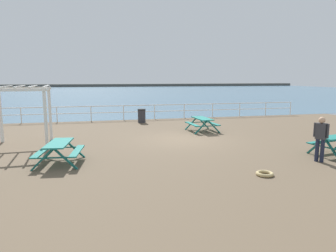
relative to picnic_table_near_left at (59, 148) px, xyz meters
The scene contains 10 objects.
ground_plane 6.48m from the picnic_table_near_left, 30.12° to the left, with size 30.00×24.00×0.20m, color brown.
sea_band 56.26m from the picnic_table_near_left, 84.32° to the left, with size 142.00×90.00×0.01m, color #476B84.
distant_shoreline 99.14m from the picnic_table_near_left, 86.78° to the left, with size 142.00×6.00×1.80m, color #4C4C47.
seaward_railing 12.32m from the picnic_table_near_left, 63.10° to the left, with size 23.07×0.07×1.08m.
picnic_table_near_left is the anchor object (origin of this frame).
picnic_table_mid_centre 8.89m from the picnic_table_near_left, 35.46° to the left, with size 1.62×1.87×0.80m.
visitor 9.45m from the picnic_table_near_left, 11.82° to the right, with size 0.37×0.46×1.66m.
lattice_pergola 4.23m from the picnic_table_near_left, 118.83° to the left, with size 2.56×2.68×2.70m.
litter_bin 10.33m from the picnic_table_near_left, 65.03° to the left, with size 0.55×0.55×0.95m.
rope_coil 7.10m from the picnic_table_near_left, 24.30° to the right, with size 0.55×0.55×0.11m, color tan.
Camera 1 is at (-4.23, -14.45, 3.05)m, focal length 32.59 mm.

